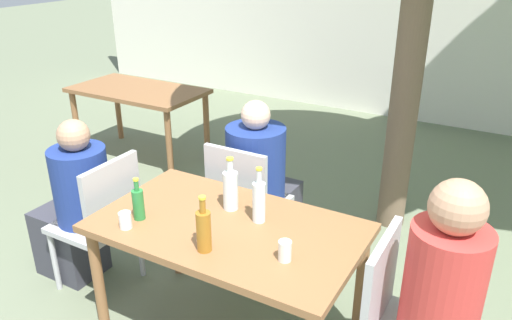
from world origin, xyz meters
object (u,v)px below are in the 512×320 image
Objects in this scene: drinking_glass_0 at (285,251)px; drinking_glass_1 at (125,220)px; person_seated_0 at (75,210)px; water_bottle_3 at (230,189)px; dining_table_back at (138,98)px; patio_chair_2 at (245,199)px; dining_table_front at (228,239)px; amber_bottle_2 at (204,230)px; patio_chair_1 at (401,319)px; patio_chair_0 at (102,217)px; water_bottle_1 at (259,201)px; green_bottle_0 at (138,203)px; person_seated_2 at (262,185)px.

drinking_glass_0 is 1.15× the size of drinking_glass_1.
person_seated_0 is 0.83m from drinking_glass_1.
dining_table_back is at bearing 142.82° from water_bottle_3.
water_bottle_3 reaches higher than patio_chair_2.
dining_table_front is 1.18m from person_seated_0.
amber_bottle_2 reaches higher than patio_chair_2.
dining_table_back is 4.39× the size of water_bottle_3.
patio_chair_1 is at bearing 11.70° from drinking_glass_1.
person_seated_0 is at bearing 175.07° from drinking_glass_0.
patio_chair_1 is 0.81× the size of person_seated_0.
patio_chair_0 is at bearing 180.00° from dining_table_front.
water_bottle_1 is 1.07× the size of amber_bottle_2.
person_seated_0 is 1.34m from water_bottle_1.
water_bottle_3 is (0.36, 0.33, 0.03)m from green_bottle_0.
water_bottle_1 is at bearing 35.24° from drinking_glass_1.
water_bottle_1 is at bearing 42.43° from dining_table_front.
green_bottle_0 is at bearing -47.87° from dining_table_back.
green_bottle_0 is (-0.44, -0.18, 0.18)m from dining_table_front.
dining_table_back is 2.68m from drinking_glass_1.
patio_chair_1 is 10.47× the size of drinking_glass_1.
dining_table_back is at bearing 144.60° from water_bottle_1.
water_bottle_1 reaches higher than amber_bottle_2.
drinking_glass_1 is at bearing -88.93° from green_bottle_0.
person_seated_0 is (1.01, -1.75, -0.14)m from dining_table_back.
person_seated_0 is 11.26× the size of drinking_glass_0.
drinking_glass_0 is at bearing 85.07° from person_seated_0.
dining_table_front is 0.92m from person_seated_2.
dining_table_front is 4.52× the size of water_bottle_1.
water_bottle_1 reaches higher than dining_table_back.
person_seated_2 is 1.10m from green_bottle_0.
water_bottle_1 is 3.51× the size of drinking_glass_1.
drinking_glass_1 is at bearing 68.94° from person_seated_0.
drinking_glass_0 is (0.67, -0.77, 0.27)m from patio_chair_2.
water_bottle_1 is (0.40, -0.76, 0.33)m from person_seated_2.
patio_chair_1 is 1.41m from green_bottle_0.
water_bottle_1 is 3.05× the size of drinking_glass_0.
amber_bottle_2 is (-0.89, -0.25, 0.33)m from patio_chair_1.
patio_chair_2 is 1.06m from drinking_glass_0.
person_seated_0 is 0.82m from green_bottle_0.
patio_chair_1 is 1.36m from patio_chair_2.
dining_table_back is 2.60m from green_bottle_0.
dining_table_back is 3.19m from drinking_glass_0.
person_seated_2 is at bearing 117.88° from water_bottle_1.
patio_chair_1 is (1.85, 0.00, 0.00)m from patio_chair_0.
dining_table_front is 1.52× the size of patio_chair_1.
patio_chair_1 is 0.61m from drinking_glass_0.
patio_chair_2 is at bearing 112.64° from water_bottle_3.
water_bottle_3 is (0.20, -0.48, 0.34)m from patio_chair_2.
water_bottle_3 reaches higher than drinking_glass_0.
drinking_glass_1 is at bearing -144.76° from water_bottle_1.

